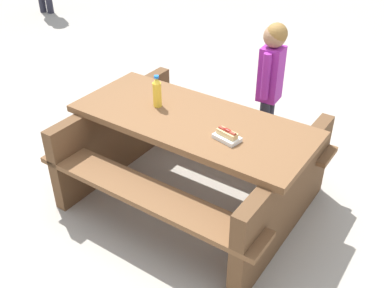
# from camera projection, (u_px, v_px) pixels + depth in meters

# --- Properties ---
(ground_plane) EXTENTS (30.00, 30.00, 0.00)m
(ground_plane) POSITION_uv_depth(u_px,v_px,m) (192.00, 198.00, 3.66)
(ground_plane) COLOR #ADA599
(ground_plane) RESTS_ON ground
(picnic_table) EXTENTS (2.11, 1.83, 0.75)m
(picnic_table) POSITION_uv_depth(u_px,v_px,m) (192.00, 153.00, 3.42)
(picnic_table) COLOR brown
(picnic_table) RESTS_ON ground
(soda_bottle) EXTENTS (0.07, 0.07, 0.25)m
(soda_bottle) POSITION_uv_depth(u_px,v_px,m) (157.00, 92.00, 3.35)
(soda_bottle) COLOR yellow
(soda_bottle) RESTS_ON picnic_table
(hotdog_tray) EXTENTS (0.21, 0.18, 0.08)m
(hotdog_tray) POSITION_uv_depth(u_px,v_px,m) (227.00, 136.00, 2.99)
(hotdog_tray) COLOR white
(hotdog_tray) RESTS_ON picnic_table
(child_in_coat) EXTENTS (0.21, 0.30, 1.24)m
(child_in_coat) POSITION_uv_depth(u_px,v_px,m) (271.00, 75.00, 3.79)
(child_in_coat) COLOR #262633
(child_in_coat) RESTS_ON ground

